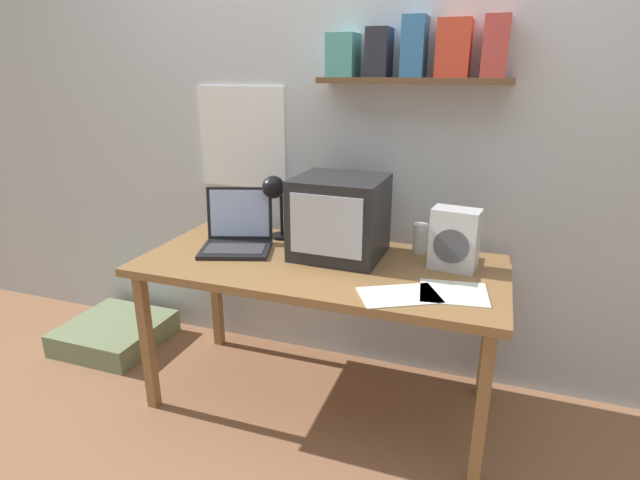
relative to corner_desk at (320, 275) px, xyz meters
name	(u,v)px	position (x,y,z in m)	size (l,w,h in m)	color
ground_plane	(320,399)	(0.00, 0.00, -0.64)	(12.00, 12.00, 0.00)	#906143
back_wall	(353,110)	(0.01, 0.45, 0.66)	(5.60, 0.24, 2.60)	silver
corner_desk	(320,275)	(0.00, 0.00, 0.00)	(1.56, 0.72, 0.70)	olive
crt_monitor	(339,217)	(0.05, 0.11, 0.24)	(0.39, 0.36, 0.35)	#232326
laptop	(238,233)	(-0.43, 0.06, 0.13)	(0.38, 0.36, 0.26)	black
desk_lamp	(275,194)	(-0.30, 0.20, 0.29)	(0.12, 0.17, 0.32)	black
juice_glass	(420,240)	(0.38, 0.27, 0.12)	(0.07, 0.07, 0.13)	white
space_heater	(455,239)	(0.54, 0.12, 0.19)	(0.20, 0.14, 0.26)	silver
printed_handout	(399,295)	(0.39, -0.22, 0.06)	(0.34, 0.29, 0.00)	white
loose_paper_near_laptop	(454,293)	(0.57, -0.13, 0.06)	(0.27, 0.24, 0.00)	silver
floor_cushion	(115,333)	(-1.28, 0.10, -0.58)	(0.51, 0.51, 0.13)	gray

